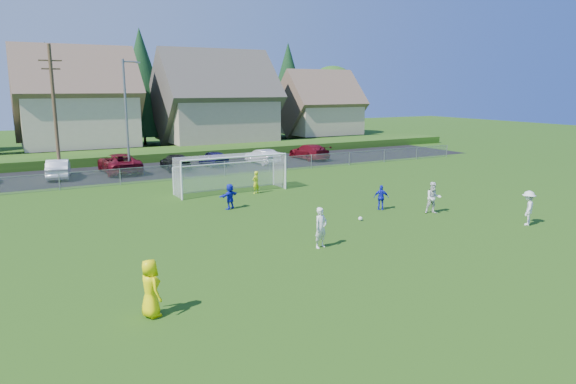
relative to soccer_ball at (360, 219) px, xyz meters
The scene contains 23 objects.
ground 6.35m from the soccer_ball, 118.30° to the right, with size 160.00×160.00×0.00m, color #193D0C.
asphalt_lot 22.12m from the soccer_ball, 97.82° to the left, with size 60.00×60.00×0.00m, color black.
grass_embankment 29.56m from the soccer_ball, 95.84° to the left, with size 70.00×6.00×0.80m, color #1E420F.
soccer_ball is the anchor object (origin of this frame).
referee 13.98m from the soccer_ball, 153.57° to the right, with size 0.88×0.57×1.81m, color #FFF205.
player_white_a 5.25m from the soccer_ball, 146.05° to the right, with size 0.65×0.43×1.79m, color white.
player_white_b 4.57m from the soccer_ball, ahead, with size 0.86×0.67×1.76m, color white.
player_white_c 8.42m from the soccer_ball, 34.59° to the right, with size 1.14×0.66×1.76m, color white.
player_blue_a 2.92m from the soccer_ball, 29.44° to the left, with size 0.84×0.35×1.43m, color #1520C8.
player_blue_b 7.64m from the soccer_ball, 130.69° to the left, with size 1.36×0.43×1.47m, color #1520C8.
goalkeeper 9.26m from the soccer_ball, 101.02° to the left, with size 0.54×0.36×1.48m, color #D2E41A.
car_b 25.03m from the soccer_ball, 120.23° to the left, with size 1.57×4.49×1.48m, color white.
car_c 23.38m from the soccer_ball, 109.99° to the left, with size 2.66×5.76×1.60m, color #5F0A16.
car_d 21.41m from the soccer_ball, 99.55° to the left, with size 1.90×4.66×1.35m, color black.
car_e 21.79m from the soccer_ball, 89.81° to the left, with size 1.62×4.03×1.37m, color #141343.
car_f 21.29m from the soccer_ball, 77.94° to the left, with size 1.43×4.10×1.35m, color silver.
car_g 23.63m from the soccer_ball, 65.46° to the left, with size 2.07×5.09×1.48m, color maroon.
soccer_goal 10.99m from the soccer_ball, 106.06° to the left, with size 7.42×1.90×2.50m.
chainlink_fence 16.69m from the soccer_ball, 100.39° to the left, with size 52.06×0.06×1.20m.
streetlight 22.24m from the soccer_ball, 110.07° to the left, with size 1.38×0.18×9.00m.
utility_pole 25.30m from the soccer_ball, 120.30° to the left, with size 1.60×0.26×10.00m.
houses_row 37.59m from the soccer_ball, 91.61° to the left, with size 53.90×11.45×13.27m.
tree_row 43.72m from the soccer_ball, 92.61° to the left, with size 65.98×12.36×13.80m.
Camera 1 is at (-12.87, -15.41, 6.85)m, focal length 32.00 mm.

